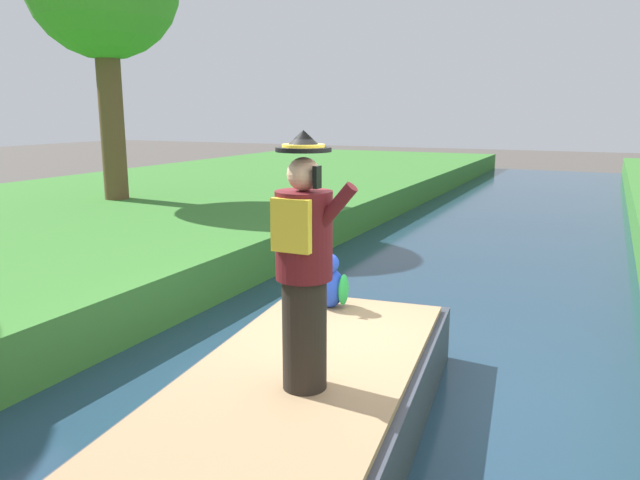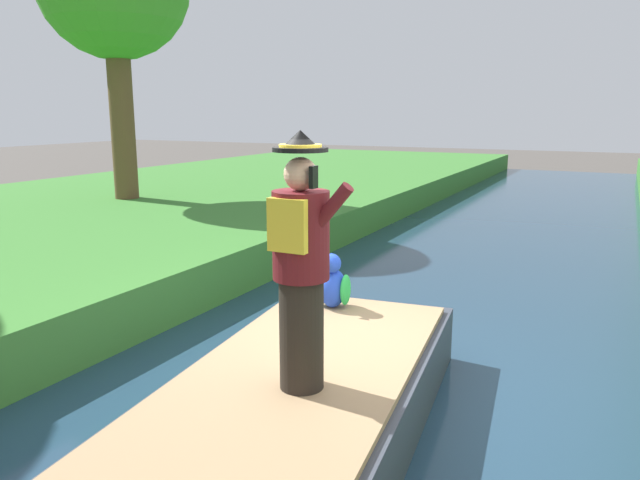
{
  "view_description": "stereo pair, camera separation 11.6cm",
  "coord_description": "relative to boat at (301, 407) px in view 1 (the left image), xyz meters",
  "views": [
    {
      "loc": [
        2.02,
        -4.75,
        2.68
      ],
      "look_at": [
        -0.13,
        -0.15,
        1.61
      ],
      "focal_mm": 34.29,
      "sensor_mm": 36.0,
      "label": 1
    },
    {
      "loc": [
        2.12,
        -4.7,
        2.68
      ],
      "look_at": [
        -0.13,
        -0.15,
        1.61
      ],
      "focal_mm": 34.29,
      "sensor_mm": 36.0,
      "label": 2
    }
  ],
  "objects": [
    {
      "name": "canal_water",
      "position": [
        0.0,
        0.8,
        -0.35
      ],
      "size": [
        5.24,
        48.0,
        0.1
      ],
      "primitive_type": "cube",
      "color": "#1E384C",
      "rests_on": "ground"
    },
    {
      "name": "parrot_plush",
      "position": [
        -0.43,
        1.52,
        0.55
      ],
      "size": [
        0.36,
        0.35,
        0.57
      ],
      "color": "blue",
      "rests_on": "boat"
    },
    {
      "name": "ground_plane",
      "position": [
        0.0,
        0.8,
        -0.4
      ],
      "size": [
        80.0,
        80.0,
        0.0
      ],
      "primitive_type": "plane",
      "color": "#4C4742"
    },
    {
      "name": "person_pirate",
      "position": [
        0.17,
        -0.25,
        1.23
      ],
      "size": [
        0.61,
        0.42,
        1.85
      ],
      "rotation": [
        0.0,
        0.0,
        0.3
      ],
      "color": "black",
      "rests_on": "boat"
    },
    {
      "name": "boat",
      "position": [
        0.0,
        0.0,
        0.0
      ],
      "size": [
        2.26,
        4.38,
        0.61
      ],
      "color": "#333842",
      "rests_on": "canal_water"
    }
  ]
}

